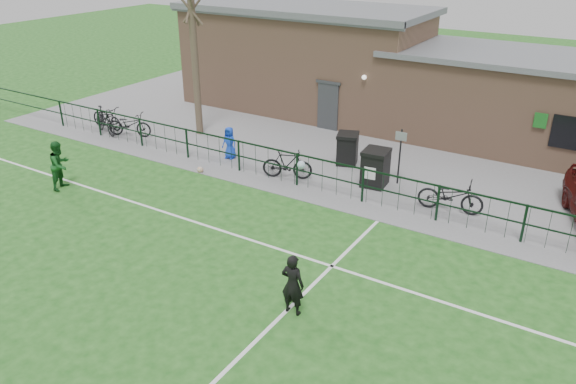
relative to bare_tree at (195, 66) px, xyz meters
The scene contains 20 objects.
ground 13.54m from the bare_tree, 52.70° to the right, with size 90.00×90.00×0.00m, color #1C5118.
paving_strip 9.05m from the bare_tree, 20.56° to the left, with size 34.00×13.00×0.02m, color slate.
pitch_line_touch 8.96m from the bare_tree, 18.65° to the right, with size 28.00×0.10×0.01m, color white.
pitch_line_mid 10.73m from the bare_tree, 39.09° to the right, with size 28.00×0.10×0.01m, color white.
pitch_line_perp 14.81m from the bare_tree, 46.40° to the right, with size 0.10×16.00×0.01m, color white.
perimeter_fence 8.72m from the bare_tree, 17.35° to the right, with size 28.00×0.10×1.20m, color black.
bare_tree is the anchor object (origin of this frame).
wheelie_bin_left 7.49m from the bare_tree, ahead, with size 0.74×0.84×1.11m, color black.
wheelie_bin_right 9.18m from the bare_tree, ahead, with size 0.81×0.92×1.22m, color black.
sign_post 9.66m from the bare_tree, ahead, with size 0.06×0.06×2.00m, color black.
bicycle_a 4.98m from the bare_tree, 157.64° to the right, with size 0.67×1.92×1.01m, color black.
bicycle_b 4.76m from the bare_tree, 147.74° to the right, with size 0.56×1.97×1.18m, color black.
bicycle_c 3.87m from the bare_tree, 141.23° to the right, with size 0.69×1.98×1.04m, color black.
bicycle_d 6.73m from the bare_tree, 20.17° to the right, with size 0.51×1.81×1.09m, color black.
bicycle_e 12.02m from the bare_tree, ahead, with size 0.71×2.04×1.07m, color black.
spectator_child 4.12m from the bare_tree, 29.69° to the right, with size 0.62×0.40×1.27m, color blue.
goalkeeper_kick 13.46m from the bare_tree, 40.58° to the right, with size 2.05×3.44×2.40m.
outfield_player 7.27m from the bare_tree, 92.45° to the right, with size 0.82×0.64×1.70m, color #17531F.
ball_ground 5.30m from the bare_tree, 49.84° to the right, with size 0.23×0.23×0.23m, color silver.
clubhouse 9.34m from the bare_tree, 40.12° to the left, with size 24.25×5.40×4.96m.
Camera 1 is at (7.72, -7.41, 8.11)m, focal length 35.00 mm.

